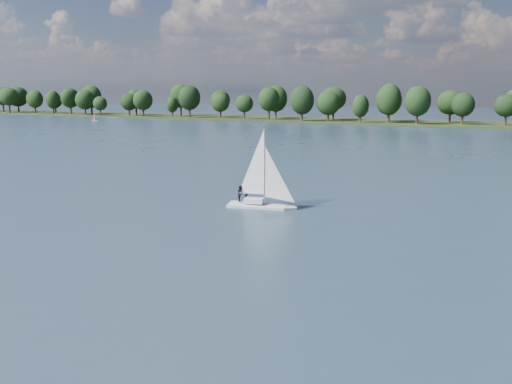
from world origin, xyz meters
TOP-DOWN VIEW (x-y plane):
  - ground at (0.00, 100.00)m, footprint 700.00×700.00m
  - far_shore at (0.00, 212.00)m, footprint 660.00×40.00m
  - sailboat at (5.76, 37.47)m, footprint 7.28×3.54m
  - dinghy_pink at (-145.02, 165.21)m, footprint 2.70×2.15m
  - pontoon at (-158.71, 192.62)m, footprint 4.08×2.18m
  - treeline at (-3.43, 208.24)m, footprint 563.32×73.85m

SIDE VIEW (x-z plane):
  - ground at x=0.00m, z-range 0.00..0.00m
  - far_shore at x=0.00m, z-range -0.75..0.75m
  - pontoon at x=-158.71m, z-range -0.25..0.25m
  - dinghy_pink at x=-145.02m, z-range -1.07..2.99m
  - sailboat at x=5.76m, z-range -2.04..7.20m
  - treeline at x=-3.43m, z-range -0.91..17.35m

